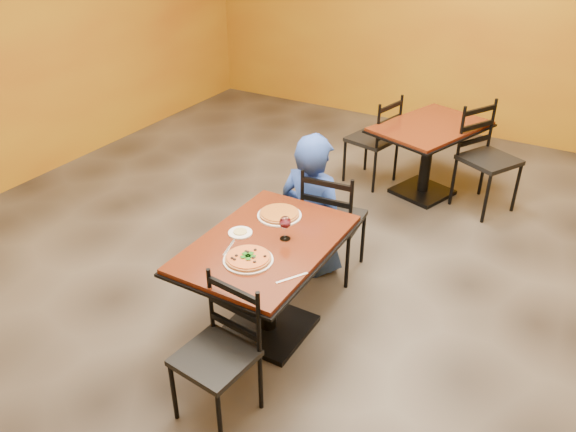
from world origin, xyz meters
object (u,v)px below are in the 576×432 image
Objects in this scene: chair_main_near at (215,358)px; pizza_main at (248,258)px; table_second at (428,144)px; diner at (313,202)px; pizza_far at (279,213)px; plate_far at (279,215)px; wine_glass at (285,227)px; chair_second_left at (372,140)px; table_main at (267,265)px; chair_second_right at (489,160)px; chair_main_far at (334,219)px; side_plate at (240,233)px; plate_main at (248,260)px.

pizza_main is (-0.11, 0.53, 0.33)m from chair_main_near.
table_second is 1.13× the size of diner.
pizza_far is at bearing -99.24° from table_second.
plate_far is at bearing 90.00° from pizza_far.
wine_glass reaches higher than chair_main_near.
chair_second_left is 2.28m from plate_far.
chair_main_near reaches higher than table_main.
chair_second_right reaches higher than pizza_far.
pizza_main is (0.02, -0.25, 0.21)m from table_main.
pizza_far is (-0.15, -0.58, 0.30)m from chair_main_far.
chair_second_left reaches higher than pizza_main.
table_main is 7.69× the size of side_plate.
plate_main is at bearing -168.17° from chair_second_right.
diner is at bearing 104.92° from chair_main_near.
plate_main is 1.94× the size of side_plate.
chair_main_far is at bearing 92.41° from wine_glass.
pizza_main reaches higher than plate_main.
plate_far is at bearing 107.81° from chair_main_near.
chair_main_near is (0.13, -0.77, -0.12)m from table_main.
chair_second_left is 3.05× the size of plate_main.
chair_second_left is (-0.46, 3.35, 0.04)m from chair_main_near.
diner reaches higher than plate_main.
chair_main_near reaches higher than table_second.
table_main is 0.89m from diner.
side_plate is at bearing -108.11° from plate_far.
table_main is at bearing -170.12° from chair_second_right.
table_main is at bearing -73.87° from pizza_far.
chair_main_far reaches higher than plate_far.
chair_main_far is 1.71m from chair_second_left.
wine_glass reaches higher than plate_far.
side_plate is at bearing -177.70° from table_main.
pizza_main is 1.01× the size of pizza_far.
chair_main_far is 0.81× the size of diner.
pizza_far is (-0.23, 1.09, 0.33)m from chair_main_near.
pizza_far is at bearing 101.45° from pizza_main.
plate_main is at bearing -47.10° from side_plate.
wine_glass is at bearing 42.50° from table_main.
pizza_far is 0.34m from side_plate.
pizza_main is at bearing -47.10° from side_plate.
diner is 6.48× the size of wine_glass.
chair_main_near is at bearing -87.15° from wine_glass.
chair_main_far is at bearing -168.50° from diner.
wine_glass is (-0.04, 0.86, 0.40)m from chair_main_near.
chair_second_left is 3.38× the size of pizza_far.
plate_main is at bearing -95.12° from table_second.
chair_second_right is 3.27× the size of plate_main.
diner is 0.59m from plate_far.
diner is (-0.40, -1.69, 0.03)m from table_second.
chair_second_right is at bearing 73.25° from plate_main.
plate_main is (0.34, -2.82, 0.28)m from chair_second_left.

